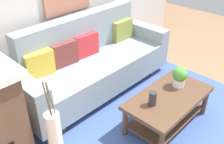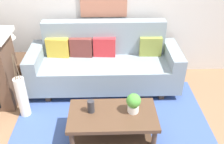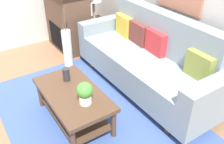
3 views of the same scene
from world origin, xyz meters
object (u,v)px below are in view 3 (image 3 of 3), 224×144
Objects in this scene: side_table at (95,35)px; fireplace at (67,18)px; potted_plant_tabletop at (85,92)px; tabletop_vase at (66,74)px; throw_pillow_olive at (200,66)px; throw_pillow_crimson at (156,42)px; floor_vase at (67,49)px; couch at (148,60)px; throw_pillow_maroon at (139,33)px; coffee_table at (73,100)px; throw_pillow_mustard at (124,25)px.

fireplace is (-0.31, -0.39, 0.31)m from side_table.
potted_plant_tabletop reaches higher than side_table.
tabletop_vase is 1.81m from fireplace.
throw_pillow_olive is 1.37× the size of potted_plant_tabletop.
throw_pillow_crimson is at bearing 4.91° from side_table.
throw_pillow_olive is at bearing 23.38° from floor_vase.
side_table is at bearing 138.71° from tabletop_vase.
couch is at bearing 0.16° from side_table.
potted_plant_tabletop is (0.73, -1.31, -0.11)m from throw_pillow_maroon.
tabletop_vase is at bearing -125.85° from throw_pillow_olive.
fireplace is (-1.90, 0.82, 0.27)m from coffee_table.
throw_pillow_mustard is 1.52m from throw_pillow_olive.
throw_pillow_olive is 2.16× the size of tabletop_vase.
couch is at bearing -9.32° from throw_pillow_mustard.
coffee_table is 1.96× the size of side_table.
side_table is (-1.32, 1.16, -0.23)m from tabletop_vase.
tabletop_vase is 0.63× the size of potted_plant_tabletop.
throw_pillow_mustard reaches higher than coffee_table.
side_table is at bearing 147.45° from potted_plant_tabletop.
throw_pillow_maroon is 1.47m from coffee_table.
throw_pillow_maroon is at bearing 46.44° from floor_vase.
fireplace reaches higher than side_table.
throw_pillow_olive is 0.31× the size of fireplace.
throw_pillow_crimson is at bearing 180.00° from throw_pillow_olive.
throw_pillow_maroon is at bearing 119.09° from potted_plant_tabletop.
fireplace is (-2.57, -0.52, -0.09)m from throw_pillow_olive.
side_table reaches higher than coffee_table.
throw_pillow_mustard is at bearing 114.34° from tabletop_vase.
throw_pillow_mustard is (-0.76, 0.12, 0.25)m from couch.
potted_plant_tabletop is (0.52, -0.02, 0.06)m from tabletop_vase.
throw_pillow_maroon is 1.20m from side_table.
side_table is at bearing -179.84° from couch.
throw_pillow_mustard reaches higher than side_table.
throw_pillow_maroon is at bearing 19.93° from fireplace.
floor_vase is (0.63, -0.32, -0.27)m from fireplace.
throw_pillow_olive is 1.54m from coffee_table.
couch is at bearing -90.00° from throw_pillow_crimson.
floor_vase is at bearing -144.56° from throw_pillow_crimson.
throw_pillow_olive is at bearing 63.59° from coffee_table.
tabletop_vase is 0.14× the size of fireplace.
throw_pillow_crimson is at bearing 90.00° from couch.
fireplace is at bearing 156.56° from coffee_table.
throw_pillow_mustard is at bearing 130.25° from potted_plant_tabletop.
fireplace is (-1.63, 0.77, 0.07)m from tabletop_vase.
throw_pillow_mustard is 1.37× the size of potted_plant_tabletop.
couch is 1.38m from floor_vase.
fireplace is at bearing -168.59° from throw_pillow_olive.
throw_pillow_maroon is (-0.38, 0.12, 0.25)m from couch.
throw_pillow_crimson is 1.56m from side_table.
couch is 0.81m from throw_pillow_olive.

